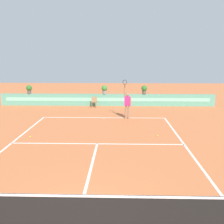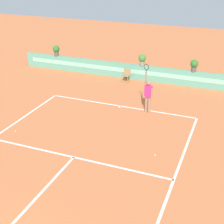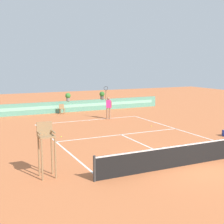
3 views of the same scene
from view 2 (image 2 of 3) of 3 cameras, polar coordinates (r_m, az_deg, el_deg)
name	(u,v)px [view 2 (image 2 of 3)]	position (r m, az deg, el deg)	size (l,w,h in m)	color
ground_plane	(69,162)	(13.38, -7.41, -8.60)	(60.00, 60.00, 0.00)	#C66B3D
court_lines	(77,153)	(13.91, -6.00, -7.08)	(8.32, 11.94, 0.01)	white
back_wall_barrier	(145,73)	(21.90, 5.64, 6.69)	(18.00, 0.21, 1.00)	#599E84
ball_kid_chair	(126,75)	(21.53, 2.50, 6.41)	(0.44, 0.44, 0.85)	#99754C
tennis_player	(148,94)	(17.03, 6.24, 3.15)	(0.58, 0.34, 2.58)	#9E7051
tennis_ball_near_baseline	(155,155)	(13.76, 7.40, -7.39)	(0.07, 0.07, 0.07)	#CCE033
tennis_ball_mid_court	(16,131)	(16.07, -16.25, -3.17)	(0.07, 0.07, 0.07)	#CCE033
potted_plant_far_left	(56,50)	(24.20, -9.58, 10.51)	(0.48, 0.48, 0.72)	#514C47
potted_plant_centre	(142,59)	(21.69, 5.22, 9.05)	(0.48, 0.48, 0.72)	gray
potted_plant_right	(194,65)	(21.03, 13.97, 7.90)	(0.48, 0.48, 0.72)	#514C47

